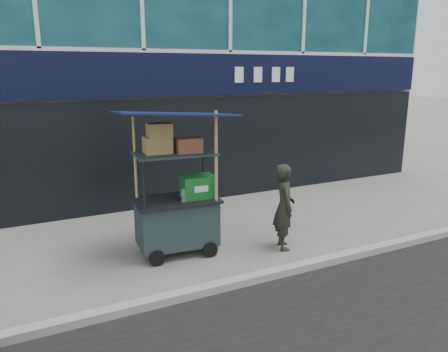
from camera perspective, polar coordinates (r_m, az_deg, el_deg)
ground at (r=6.60m, az=0.61°, el=-13.52°), size 80.00×80.00×0.00m
curb at (r=6.42m, az=1.45°, el=-13.78°), size 80.00×0.18×0.12m
vendor_cart at (r=7.27m, az=-6.09°, el=-3.64°), size 1.90×1.42×2.45m
vendor_man at (r=7.53m, az=7.87°, el=-3.99°), size 0.52×0.63×1.49m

